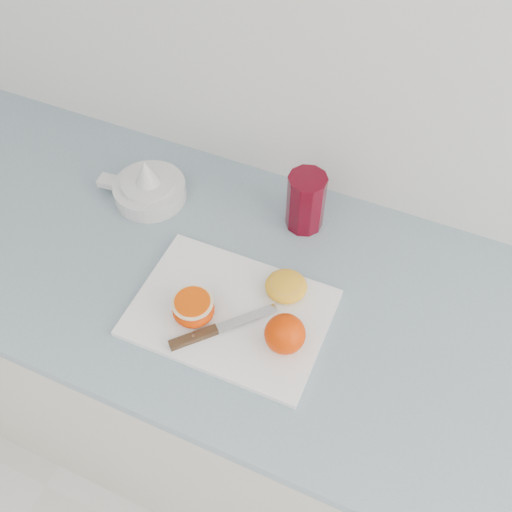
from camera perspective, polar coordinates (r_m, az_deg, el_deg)
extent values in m
cube|color=silver|center=(1.51, -1.76, -12.34)|extent=(2.50, 0.60, 0.86)
cube|color=#95A5AE|center=(1.13, -2.31, -2.39)|extent=(2.56, 0.64, 0.03)
cube|color=white|center=(1.06, -2.58, -5.68)|extent=(0.36, 0.26, 0.01)
sphere|color=#F93600|center=(0.99, 2.91, -7.80)|extent=(0.07, 0.07, 0.07)
ellipsoid|color=#F93600|center=(1.04, -6.27, -5.33)|extent=(0.08, 0.08, 0.04)
cylinder|color=#FFEDB7|center=(1.02, -6.38, -4.64)|extent=(0.08, 0.08, 0.00)
cylinder|color=#FF4604|center=(1.02, -6.39, -4.56)|extent=(0.06, 0.06, 0.00)
ellipsoid|color=#F3A81F|center=(1.07, 3.02, -3.04)|extent=(0.08, 0.08, 0.03)
cylinder|color=gold|center=(1.06, 3.04, -2.72)|extent=(0.06, 0.06, 0.00)
cube|color=#4E3520|center=(1.03, -6.27, -8.10)|extent=(0.07, 0.08, 0.01)
cube|color=#B7B7BC|center=(1.04, -0.91, -6.22)|extent=(0.09, 0.10, 0.00)
cylinder|color=#B7B7BC|center=(1.03, -6.27, -8.10)|extent=(0.01, 0.01, 0.01)
cylinder|color=white|center=(1.26, -10.56, 6.41)|extent=(0.16, 0.16, 0.04)
cylinder|color=white|center=(1.25, -10.71, 7.16)|extent=(0.12, 0.12, 0.01)
cone|color=white|center=(1.22, -10.94, 8.25)|extent=(0.05, 0.05, 0.06)
cube|color=white|center=(1.30, -14.37, 7.19)|extent=(0.05, 0.04, 0.02)
ellipsoid|color=#CA7500|center=(1.23, -10.33, 7.01)|extent=(0.01, 0.01, 0.00)
ellipsoid|color=#CA7500|center=(1.26, -11.11, 7.89)|extent=(0.01, 0.01, 0.00)
ellipsoid|color=#CA7500|center=(1.23, -11.14, 6.89)|extent=(0.01, 0.01, 0.00)
ellipsoid|color=#CA7500|center=(1.24, -9.74, 7.47)|extent=(0.01, 0.01, 0.00)
cylinder|color=#5D0515|center=(1.16, 5.00, 5.38)|extent=(0.08, 0.08, 0.13)
cylinder|color=red|center=(1.20, 4.84, 3.76)|extent=(0.06, 0.06, 0.02)
cylinder|color=#5D0515|center=(1.12, 5.23, 7.70)|extent=(0.08, 0.08, 0.00)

